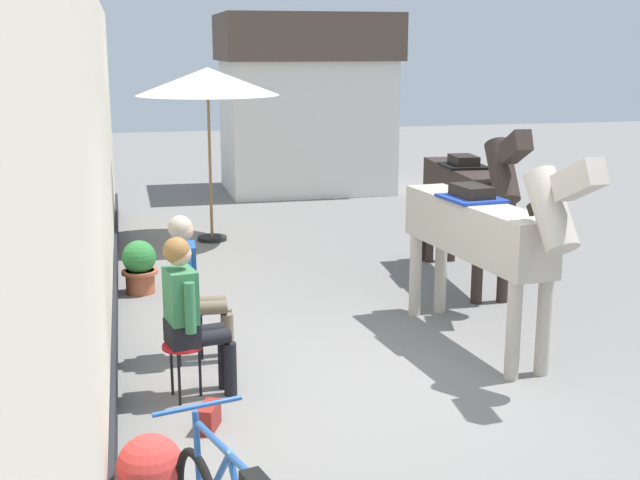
{
  "coord_description": "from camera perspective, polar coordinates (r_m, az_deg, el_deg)",
  "views": [
    {
      "loc": [
        -2.2,
        -6.55,
        2.88
      ],
      "look_at": [
        -0.4,
        1.2,
        1.05
      ],
      "focal_mm": 47.4,
      "sensor_mm": 36.0,
      "label": 1
    }
  ],
  "objects": [
    {
      "name": "ground_plane",
      "position": [
        10.21,
        -0.1,
        -3.42
      ],
      "size": [
        40.0,
        40.0,
        0.0
      ],
      "primitive_type": "plane",
      "color": "slate"
    },
    {
      "name": "pub_facade_wall",
      "position": [
        8.17,
        -15.36,
        3.03
      ],
      "size": [
        0.34,
        14.0,
        3.4
      ],
      "color": "beige",
      "rests_on": "ground_plane"
    },
    {
      "name": "distant_cottage",
      "position": [
        17.21,
        -0.99,
        9.36
      ],
      "size": [
        3.4,
        2.6,
        3.5
      ],
      "color": "silver",
      "rests_on": "ground_plane"
    },
    {
      "name": "seated_visitor_near",
      "position": [
        7.03,
        -8.84,
        -4.63
      ],
      "size": [
        0.61,
        0.48,
        1.39
      ],
      "color": "red",
      "rests_on": "ground_plane"
    },
    {
      "name": "seated_visitor_far",
      "position": [
        7.86,
        -8.67,
        -2.72
      ],
      "size": [
        0.61,
        0.49,
        1.39
      ],
      "color": "#194C99",
      "rests_on": "ground_plane"
    },
    {
      "name": "saddled_horse_near",
      "position": [
        8.21,
        10.92,
        0.61
      ],
      "size": [
        0.7,
        2.99,
        2.06
      ],
      "color": "#B2A899",
      "rests_on": "ground_plane"
    },
    {
      "name": "saddled_horse_far",
      "position": [
        10.45,
        10.01,
        3.28
      ],
      "size": [
        0.59,
        3.0,
        2.06
      ],
      "color": "#2D231E",
      "rests_on": "ground_plane"
    },
    {
      "name": "flower_planter_farthest",
      "position": [
        10.25,
        -12.09,
        -1.72
      ],
      "size": [
        0.43,
        0.43,
        0.64
      ],
      "color": "#A85638",
      "rests_on": "ground_plane"
    },
    {
      "name": "cafe_parasol",
      "position": [
        12.62,
        -7.6,
        10.5
      ],
      "size": [
        2.1,
        2.1,
        2.58
      ],
      "color": "black",
      "rests_on": "ground_plane"
    },
    {
      "name": "satchel_bag",
      "position": [
        6.68,
        -7.51,
        -11.76
      ],
      "size": [
        0.22,
        0.3,
        0.2
      ],
      "primitive_type": "cube",
      "rotation": [
        0.0,
        0.0,
        1.19
      ],
      "color": "maroon",
      "rests_on": "ground_plane"
    }
  ]
}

